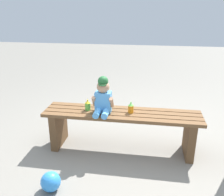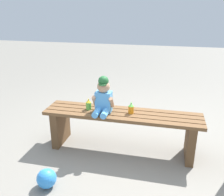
{
  "view_description": "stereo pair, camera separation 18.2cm",
  "coord_description": "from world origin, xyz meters",
  "px_view_note": "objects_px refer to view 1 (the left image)",
  "views": [
    {
      "loc": [
        0.27,
        -2.44,
        1.56
      ],
      "look_at": [
        -0.1,
        -0.05,
        0.64
      ],
      "focal_mm": 39.29,
      "sensor_mm": 36.0,
      "label": 1
    },
    {
      "loc": [
        0.45,
        -2.41,
        1.56
      ],
      "look_at": [
        -0.1,
        -0.05,
        0.64
      ],
      "focal_mm": 39.29,
      "sensor_mm": 36.0,
      "label": 2
    }
  ],
  "objects_px": {
    "park_bench": "(122,124)",
    "toy_ball": "(51,182)",
    "sippy_cup_left": "(88,105)",
    "sippy_cup_right": "(131,108)",
    "child_figure": "(103,97)"
  },
  "relations": [
    {
      "from": "park_bench",
      "to": "sippy_cup_left",
      "type": "xyz_separation_m",
      "value": [
        -0.38,
        0.01,
        0.2
      ]
    },
    {
      "from": "sippy_cup_left",
      "to": "toy_ball",
      "type": "distance_m",
      "value": 0.9
    },
    {
      "from": "child_figure",
      "to": "toy_ball",
      "type": "xyz_separation_m",
      "value": [
        -0.34,
        -0.74,
        -0.55
      ]
    },
    {
      "from": "child_figure",
      "to": "toy_ball",
      "type": "height_order",
      "value": "child_figure"
    },
    {
      "from": "park_bench",
      "to": "child_figure",
      "type": "bearing_deg",
      "value": -170.93
    },
    {
      "from": "park_bench",
      "to": "sippy_cup_left",
      "type": "bearing_deg",
      "value": 179.24
    },
    {
      "from": "sippy_cup_left",
      "to": "sippy_cup_right",
      "type": "distance_m",
      "value": 0.48
    },
    {
      "from": "child_figure",
      "to": "sippy_cup_left",
      "type": "bearing_deg",
      "value": 168.34
    },
    {
      "from": "sippy_cup_left",
      "to": "toy_ball",
      "type": "bearing_deg",
      "value": -101.42
    },
    {
      "from": "child_figure",
      "to": "sippy_cup_left",
      "type": "height_order",
      "value": "child_figure"
    },
    {
      "from": "sippy_cup_right",
      "to": "toy_ball",
      "type": "relative_size",
      "value": 0.69
    },
    {
      "from": "park_bench",
      "to": "toy_ball",
      "type": "distance_m",
      "value": 0.97
    },
    {
      "from": "sippy_cup_left",
      "to": "park_bench",
      "type": "bearing_deg",
      "value": -0.76
    },
    {
      "from": "child_figure",
      "to": "toy_ball",
      "type": "bearing_deg",
      "value": -114.53
    },
    {
      "from": "sippy_cup_right",
      "to": "toy_ball",
      "type": "height_order",
      "value": "sippy_cup_right"
    }
  ]
}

